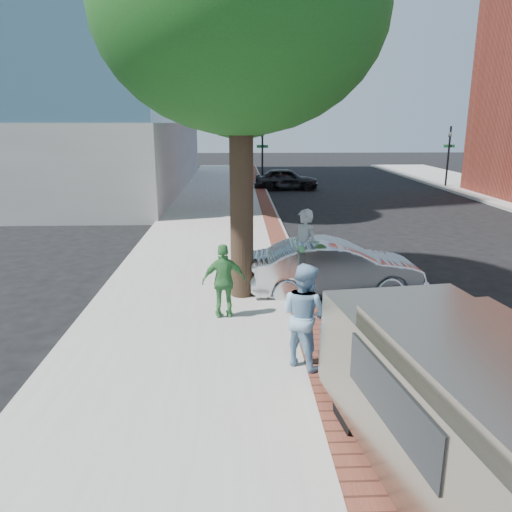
{
  "coord_description": "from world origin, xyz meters",
  "views": [
    {
      "loc": [
        -0.71,
        -9.09,
        4.03
      ],
      "look_at": [
        -0.3,
        1.44,
        1.2
      ],
      "focal_mm": 35.0,
      "sensor_mm": 36.0,
      "label": 1
    }
  ],
  "objects_px": {
    "sedan_silver": "(335,268)",
    "bg_car": "(286,179)",
    "van": "(477,419)",
    "person_gray": "(304,249)",
    "parking_meter": "(301,267)",
    "person_officer": "(304,315)",
    "person_green": "(224,281)"
  },
  "relations": [
    {
      "from": "person_officer",
      "to": "bg_car",
      "type": "height_order",
      "value": "person_officer"
    },
    {
      "from": "person_gray",
      "to": "van",
      "type": "height_order",
      "value": "person_gray"
    },
    {
      "from": "parking_meter",
      "to": "person_officer",
      "type": "distance_m",
      "value": 2.1
    },
    {
      "from": "parking_meter",
      "to": "sedan_silver",
      "type": "height_order",
      "value": "parking_meter"
    },
    {
      "from": "bg_car",
      "to": "person_officer",
      "type": "bearing_deg",
      "value": 177.25
    },
    {
      "from": "person_green",
      "to": "bg_car",
      "type": "height_order",
      "value": "person_green"
    },
    {
      "from": "person_green",
      "to": "sedan_silver",
      "type": "relative_size",
      "value": 0.38
    },
    {
      "from": "person_green",
      "to": "van",
      "type": "bearing_deg",
      "value": 112.43
    },
    {
      "from": "sedan_silver",
      "to": "van",
      "type": "relative_size",
      "value": 0.76
    },
    {
      "from": "person_officer",
      "to": "person_green",
      "type": "relative_size",
      "value": 1.13
    },
    {
      "from": "person_gray",
      "to": "parking_meter",
      "type": "bearing_deg",
      "value": -44.64
    },
    {
      "from": "van",
      "to": "person_green",
      "type": "bearing_deg",
      "value": 110.43
    },
    {
      "from": "van",
      "to": "sedan_silver",
      "type": "bearing_deg",
      "value": 83.75
    },
    {
      "from": "person_gray",
      "to": "bg_car",
      "type": "relative_size",
      "value": 0.49
    },
    {
      "from": "sedan_silver",
      "to": "van",
      "type": "bearing_deg",
      "value": -179.92
    },
    {
      "from": "van",
      "to": "person_officer",
      "type": "bearing_deg",
      "value": 107.46
    },
    {
      "from": "parking_meter",
      "to": "person_gray",
      "type": "distance_m",
      "value": 1.9
    },
    {
      "from": "bg_car",
      "to": "sedan_silver",
      "type": "bearing_deg",
      "value": 179.99
    },
    {
      "from": "parking_meter",
      "to": "person_officer",
      "type": "height_order",
      "value": "person_officer"
    },
    {
      "from": "parking_meter",
      "to": "person_green",
      "type": "bearing_deg",
      "value": 177.78
    },
    {
      "from": "person_green",
      "to": "sedan_silver",
      "type": "xyz_separation_m",
      "value": [
        2.59,
        1.63,
        -0.25
      ]
    },
    {
      "from": "person_officer",
      "to": "sedan_silver",
      "type": "xyz_separation_m",
      "value": [
        1.25,
        3.77,
        -0.34
      ]
    },
    {
      "from": "parking_meter",
      "to": "person_green",
      "type": "relative_size",
      "value": 0.96
    },
    {
      "from": "sedan_silver",
      "to": "person_officer",
      "type": "bearing_deg",
      "value": 160.35
    },
    {
      "from": "bg_car",
      "to": "van",
      "type": "relative_size",
      "value": 0.73
    },
    {
      "from": "sedan_silver",
      "to": "bg_car",
      "type": "xyz_separation_m",
      "value": [
        0.73,
        19.38,
        -0.0
      ]
    },
    {
      "from": "sedan_silver",
      "to": "parking_meter",
      "type": "bearing_deg",
      "value": 147.15
    },
    {
      "from": "person_officer",
      "to": "van",
      "type": "height_order",
      "value": "van"
    },
    {
      "from": "person_green",
      "to": "bg_car",
      "type": "xyz_separation_m",
      "value": [
        3.32,
        21.01,
        -0.25
      ]
    },
    {
      "from": "parking_meter",
      "to": "person_officer",
      "type": "relative_size",
      "value": 0.85
    },
    {
      "from": "van",
      "to": "bg_car",
      "type": "bearing_deg",
      "value": 81.11
    },
    {
      "from": "bg_car",
      "to": "van",
      "type": "distance_m",
      "value": 26.18
    }
  ]
}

